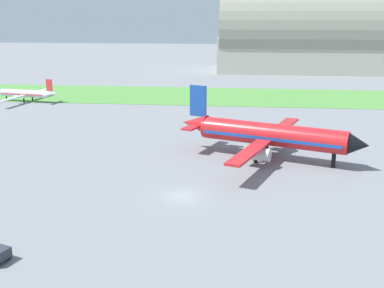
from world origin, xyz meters
name	(u,v)px	position (x,y,z in m)	size (l,w,h in m)	color
ground_plane	(182,196)	(0.00, 0.00, 0.00)	(600.00, 600.00, 0.00)	gray
grass_taxiway_strip	(216,96)	(0.00, 70.26, 0.04)	(360.00, 28.00, 0.08)	#549342
airplane_taxiing_turboprop	(26,93)	(-46.14, 56.81, 2.13)	(16.67, 19.39, 5.83)	silver
airplane_midfield_jet	(268,135)	(10.71, 16.09, 3.68)	(27.56, 27.78, 10.21)	red
hangar_distant	(303,35)	(28.79, 130.88, 13.28)	(62.62, 32.53, 32.53)	#B2AD9E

